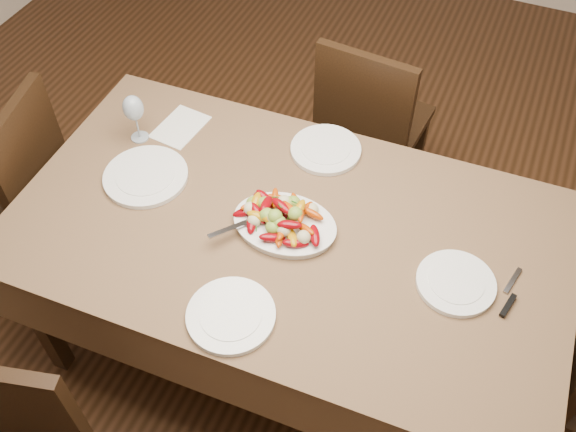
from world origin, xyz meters
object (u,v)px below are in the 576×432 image
Objects in this scene: chair_left at (4,194)px; plate_near at (231,316)px; dining_table at (288,292)px; serving_platter at (285,226)px; chair_far at (375,122)px; plate_right at (456,283)px; wine_glass at (135,117)px; plate_left at (146,176)px; plate_far at (326,150)px.

chair_left reaches higher than plate_near.
dining_table is 5.52× the size of serving_platter.
chair_far is 3.91× the size of plate_right.
plate_right is at bearing 32.75° from plate_near.
plate_near is (-0.01, -0.37, -0.00)m from serving_platter.
wine_glass is (-0.70, -0.75, 0.39)m from chair_far.
plate_left is 1.12× the size of plate_near.
plate_near is (-0.02, -0.38, 0.39)m from dining_table.
plate_far is (-0.04, -0.55, 0.29)m from chair_far.
serving_platter reaches higher than dining_table.
chair_far is 0.98m from serving_platter.
plate_left is (-0.54, 0.02, -0.00)m from serving_platter.
wine_glass is (-0.66, -0.20, 0.09)m from plate_far.
plate_near is (-0.58, -0.37, 0.00)m from plate_right.
chair_far reaches higher than plate_left.
wine_glass reaches higher than serving_platter.
plate_right is 0.69m from plate_near.
chair_left reaches higher than serving_platter.
chair_left is 1.80m from plate_right.
serving_platter is 1.63× the size of wine_glass.
chair_left is 3.20× the size of plate_left.
plate_far is at bearing 98.69° from chair_left.
chair_far is 1.12m from plate_right.
wine_glass reaches higher than chair_left.
serving_platter is 1.29× the size of plate_far.
plate_far is (-0.01, 0.39, -0.00)m from serving_platter.
plate_near is at bearing -36.44° from plate_left.
plate_far is at bearing 90.90° from serving_platter.
plate_left is at bearing -52.71° from wine_glass.
wine_glass is (-0.68, 0.18, 0.48)m from dining_table.
wine_glass is at bearing 139.57° from plate_near.
wine_glass reaches higher than dining_table.
plate_right is 1.19× the size of wine_glass.
plate_far is (0.53, 0.38, 0.00)m from plate_left.
serving_platter is (1.21, 0.07, 0.30)m from chair_left.
chair_far is at bearing 87.94° from plate_near.
serving_platter is 0.54m from plate_left.
chair_left is 1.32m from plate_far.
plate_near is at bearing -147.25° from plate_right.
chair_far is 1.00× the size of chair_left.
plate_left and plate_near have the same top height.
chair_far is 1.34m from plate_near.
plate_near is at bearing -93.18° from dining_table.
dining_table is 7.14× the size of plate_far.
plate_left is (0.67, 0.09, 0.29)m from chair_left.
plate_right and plate_near have the same top height.
plate_near is at bearing 63.47° from chair_left.
plate_far is at bearing 35.14° from plate_left.
serving_platter is at bearing -89.10° from plate_far.
dining_table is 0.85m from wine_glass.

